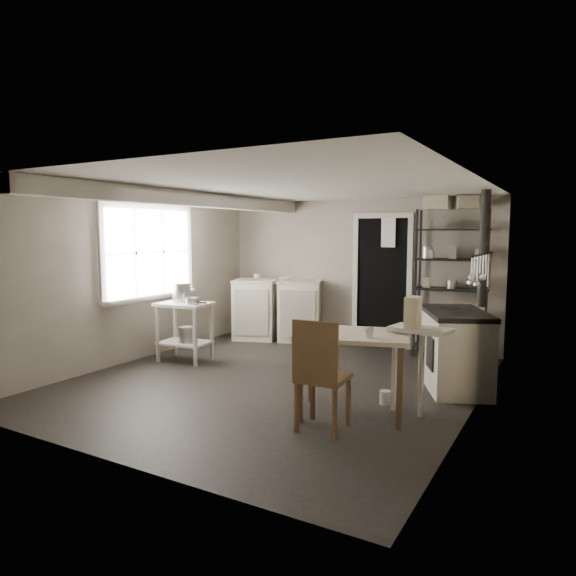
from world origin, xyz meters
The scene contains 31 objects.
floor centered at (0.00, 0.00, 0.00)m, with size 5.00×5.00×0.00m, color black.
ceiling centered at (0.00, 0.00, 2.30)m, with size 5.00×5.00×0.00m, color white.
wall_back centered at (0.00, 2.50, 1.15)m, with size 4.50×0.02×2.30m, color #9F9588.
wall_front centered at (0.00, -2.50, 1.15)m, with size 4.50×0.02×2.30m, color #9F9588.
wall_left centered at (-2.25, 0.00, 1.15)m, with size 0.02×5.00×2.30m, color #9F9588.
wall_right centered at (2.25, 0.00, 1.15)m, with size 0.02×5.00×2.30m, color #9F9588.
window centered at (-2.22, 0.20, 1.50)m, with size 0.12×1.76×1.28m, color beige, non-canonical shape.
doorway centered at (0.45, 2.47, 1.00)m, with size 0.96×0.10×2.08m, color beige, non-canonical shape.
ceiling_beam centered at (-1.20, 0.00, 2.20)m, with size 0.18×5.00×0.18m, color beige, non-canonical shape.
wallpaper_panel centered at (2.24, 0.00, 1.15)m, with size 0.01×5.00×2.30m, color #C2B69D, non-canonical shape.
utensil_rail centered at (2.19, 0.60, 1.55)m, with size 0.06×1.20×0.44m, color #B9BABC, non-canonical shape.
prep_table centered at (-1.61, 0.23, 0.40)m, with size 0.71×0.51×0.82m, color beige, non-canonical shape.
stockpot centered at (-1.72, 0.31, 0.94)m, with size 0.26×0.26×0.28m, color #B9BABC.
saucepan centered at (-1.42, 0.19, 0.85)m, with size 0.19×0.19×0.11m, color #B9BABC.
bucket centered at (-1.55, 0.18, 0.39)m, with size 0.20×0.20×0.22m, color #B9BABC.
base_cabinets centered at (-1.23, 2.12, 0.46)m, with size 1.52×0.65×1.00m, color #EEE8CF, non-canonical shape.
mixing_bowl centered at (-1.09, 2.09, 0.95)m, with size 0.27×0.27×0.07m, color silver.
counter_cup centered at (-1.59, 2.04, 0.96)m, with size 0.11×0.11×0.09m, color silver.
shelf_rack centered at (1.55, 2.31, 0.95)m, with size 1.00×0.39×2.11m, color black, non-canonical shape.
shelf_jar centered at (1.25, 2.25, 1.36)m, with size 0.08×0.08×0.17m, color silver.
storage_box_a centered at (1.30, 2.33, 2.01)m, with size 0.35×0.30×0.24m, color beige.
storage_box_b centered at (1.72, 2.28, 1.99)m, with size 0.27×0.25×0.18m, color beige.
stove centered at (1.92, 0.78, 0.44)m, with size 0.63×1.14×0.90m, color #EEE8CF, non-canonical shape.
stovepipe centered at (2.13, 1.21, 1.59)m, with size 0.11×0.11×1.44m, color black, non-canonical shape.
side_ledge centered at (1.81, -0.33, 0.43)m, with size 0.57×0.31×0.88m, color beige, non-canonical shape.
oats_box centered at (1.75, -0.38, 1.01)m, with size 0.12×0.20×0.30m, color beige.
work_table centered at (1.22, -0.59, 0.38)m, with size 1.07×0.75×0.81m, color beige, non-canonical shape.
table_cup centered at (1.44, -0.72, 0.81)m, with size 0.10×0.10×0.09m, color silver.
chair centered at (1.14, -1.07, 0.48)m, with size 0.42×0.44×1.03m, color brown, non-canonical shape.
flour_sack centered at (1.45, 2.01, 0.24)m, with size 0.39×0.33×0.47m, color white.
floor_crock centered at (1.42, -0.15, 0.08)m, with size 0.11×0.11×0.14m, color silver.
Camera 1 is at (3.09, -5.16, 1.78)m, focal length 32.00 mm.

